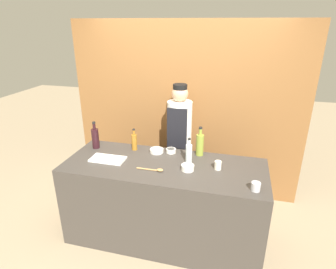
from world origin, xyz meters
TOP-DOWN VIEW (x-y plane):
  - ground_plane at (0.00, 0.00)m, footprint 14.00×14.00m
  - cabinet_wall at (0.00, 1.15)m, footprint 3.18×0.18m
  - counter at (0.00, 0.00)m, footprint 2.15×0.84m
  - sauce_bowl_white at (-0.00, 0.31)m, footprint 0.11×0.11m
  - sauce_bowl_brown at (-0.16, 0.27)m, footprint 0.16×0.16m
  - sauce_bowl_green at (0.27, -0.06)m, footprint 0.13×0.13m
  - cutting_board at (-0.63, -0.05)m, footprint 0.38×0.20m
  - bottle_amber at (-0.44, 0.28)m, footprint 0.06×0.06m
  - bottle_oil at (0.33, 0.33)m, footprint 0.09×0.09m
  - bottle_wine at (-0.91, 0.21)m, footprint 0.09×0.09m
  - bottle_clear at (0.24, 0.12)m, footprint 0.07×0.07m
  - cup_cream at (0.56, 0.04)m, footprint 0.07×0.07m
  - cup_steel at (0.93, -0.27)m, footprint 0.08×0.08m
  - wooden_spoon at (-0.06, -0.16)m, footprint 0.29×0.05m
  - chef_center at (0.00, 0.75)m, footprint 0.31×0.31m

SIDE VIEW (x-z plane):
  - ground_plane at x=0.00m, z-range 0.00..0.00m
  - counter at x=0.00m, z-range 0.00..0.94m
  - chef_center at x=0.00m, z-range 0.08..1.74m
  - cutting_board at x=-0.63m, z-range 0.94..0.96m
  - wooden_spoon at x=-0.06m, z-range 0.94..0.97m
  - sauce_bowl_brown at x=-0.16m, z-range 0.95..0.99m
  - sauce_bowl_white at x=0.00m, z-range 0.95..0.99m
  - sauce_bowl_green at x=0.27m, z-range 0.95..1.00m
  - cup_steel at x=0.93m, z-range 0.94..1.02m
  - cup_cream at x=0.56m, z-range 0.94..1.03m
  - bottle_amber at x=-0.44m, z-range 0.91..1.18m
  - bottle_clear at x=0.24m, z-range 0.91..1.19m
  - bottle_wine at x=-0.91m, z-range 0.91..1.24m
  - bottle_oil at x=0.33m, z-range 0.91..1.24m
  - cabinet_wall at x=0.00m, z-range 0.00..2.40m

